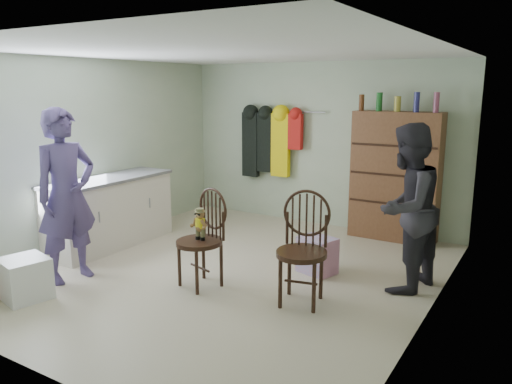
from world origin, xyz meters
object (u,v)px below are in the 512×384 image
Objects in this scene: counter at (110,212)px; chair_far at (303,244)px; chair_front at (203,233)px; dresser at (395,176)px.

counter is 3.06m from chair_far.
chair_far is (3.04, -0.28, 0.13)m from counter.
counter is 1.74× the size of chair_front.
dresser reaches higher than chair_front.
dresser is at bearing 81.07° from chair_front.
counter is at bearing -144.31° from dresser.
chair_front is 3.05m from dresser.
chair_far is at bearing -93.52° from dresser.
chair_far reaches higher than chair_front.
chair_front is (1.94, -0.46, 0.12)m from counter.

